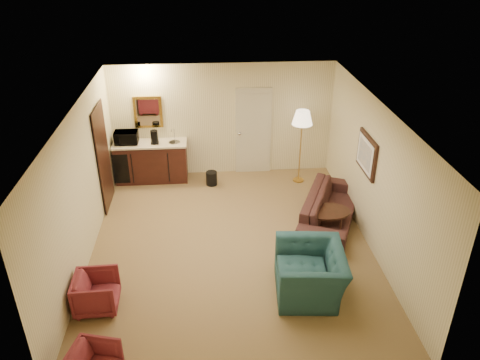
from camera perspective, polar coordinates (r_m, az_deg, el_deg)
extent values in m
plane|color=#977D4D|center=(8.64, -1.05, -7.91)|extent=(6.00, 6.00, 0.00)
cube|color=beige|center=(10.69, -2.13, 7.29)|extent=(5.00, 0.02, 2.60)
cube|color=beige|center=(8.22, -18.81, -0.92)|extent=(0.02, 6.00, 2.60)
cube|color=beige|center=(8.46, 16.04, 0.36)|extent=(0.02, 6.00, 2.60)
cube|color=white|center=(7.43, -1.22, 8.60)|extent=(5.00, 6.00, 0.02)
cube|color=beige|center=(10.81, 1.63, 5.97)|extent=(0.82, 0.06, 2.05)
cube|color=black|center=(9.80, -16.33, 2.57)|extent=(0.06, 0.98, 2.10)
cube|color=gold|center=(10.64, -11.14, 8.12)|extent=(0.62, 0.04, 0.72)
cube|color=black|center=(8.67, 15.16, 3.03)|extent=(0.06, 0.90, 0.70)
cube|color=#361611|center=(10.82, -10.75, 2.24)|extent=(1.64, 0.58, 0.92)
imported|color=black|center=(9.17, 10.98, -2.93)|extent=(1.50, 2.31, 0.87)
imported|color=#1E4B49|center=(7.40, 8.61, -10.28)|extent=(0.86, 1.24, 1.03)
imported|color=maroon|center=(7.49, -17.10, -12.77)|extent=(0.60, 0.64, 0.64)
cube|color=black|center=(8.96, 10.45, -5.06)|extent=(1.03, 0.87, 0.50)
cube|color=gold|center=(10.51, 7.39, 4.05)|extent=(0.56, 0.56, 1.70)
cylinder|color=black|center=(10.57, -3.49, 0.21)|extent=(0.26, 0.26, 0.31)
imported|color=black|center=(10.65, -13.72, 5.22)|extent=(0.51, 0.28, 0.35)
cylinder|color=black|center=(10.52, -10.40, 5.17)|extent=(0.21, 0.21, 0.31)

